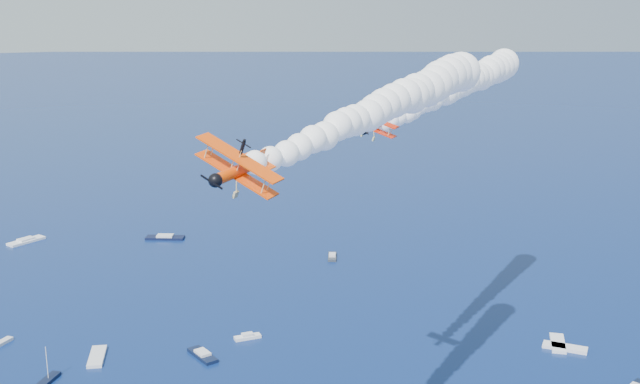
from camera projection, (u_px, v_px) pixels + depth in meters
name	position (u px, v px, depth m)	size (l,w,h in m)	color
biplane_lead	(374.00, 127.00, 114.45)	(6.82, 7.65, 4.61)	red
biplane_trail	(239.00, 170.00, 75.79)	(8.41, 9.44, 5.69)	#FF4705
smoke_trail_lead	(453.00, 89.00, 138.99)	(48.67, 40.54, 10.83)	white
smoke_trail_trail	(381.00, 108.00, 100.44)	(48.43, 40.84, 10.83)	white
spectator_boats	(102.00, 327.00, 177.16)	(249.61, 164.32, 0.70)	white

